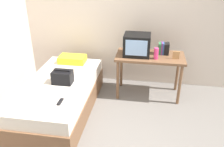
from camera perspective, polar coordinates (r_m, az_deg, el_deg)
name	(u,v)px	position (r m, az deg, el deg)	size (l,w,h in m)	color
ground_plane	(109,147)	(3.31, -0.64, -17.29)	(8.00, 8.00, 0.00)	slate
wall_back	(128,16)	(4.49, 3.77, 13.64)	(5.20, 0.10, 2.60)	beige
bed	(60,96)	(3.93, -12.38, -5.39)	(1.00, 2.00, 0.53)	brown
desk	(150,61)	(4.15, 9.05, 3.07)	(1.16, 0.60, 0.76)	brown
tv	(137,45)	(4.05, 6.02, 6.88)	(0.44, 0.39, 0.36)	black
water_bottle	(156,53)	(3.96, 10.54, 4.75)	(0.07, 0.07, 0.19)	#E53372
book_row	(164,49)	(4.18, 12.31, 5.87)	(0.18, 0.15, 0.21)	#337F47
picture_frame	(176,55)	(4.03, 15.12, 4.29)	(0.11, 0.02, 0.13)	#B27F4C
pillow	(72,59)	(4.41, -9.49, 3.39)	(0.48, 0.29, 0.12)	yellow
handbag	(63,77)	(3.70, -11.78, -0.84)	(0.30, 0.20, 0.22)	black
magazine	(45,91)	(3.58, -15.87, -4.06)	(0.21, 0.29, 0.01)	white
remote_dark	(60,102)	(3.27, -12.32, -6.62)	(0.04, 0.16, 0.02)	black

